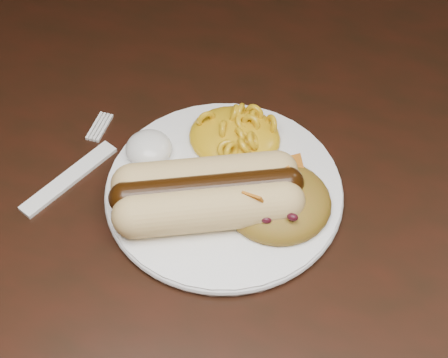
# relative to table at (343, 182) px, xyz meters

# --- Properties ---
(table) EXTENTS (1.60, 0.90, 0.75)m
(table) POSITION_rel_table_xyz_m (0.00, 0.00, 0.00)
(table) COLOR black
(table) RESTS_ON floor
(plate) EXTENTS (0.21, 0.21, 0.01)m
(plate) POSITION_rel_table_xyz_m (-0.09, -0.12, 0.10)
(plate) COLOR white
(plate) RESTS_ON table
(hotdog) EXTENTS (0.13, 0.11, 0.04)m
(hotdog) POSITION_rel_table_xyz_m (-0.10, -0.15, 0.12)
(hotdog) COLOR tan
(hotdog) RESTS_ON plate
(mac_and_cheese) EXTENTS (0.10, 0.10, 0.03)m
(mac_and_cheese) POSITION_rel_table_xyz_m (-0.10, -0.07, 0.12)
(mac_and_cheese) COLOR gold
(mac_and_cheese) RESTS_ON plate
(sour_cream) EXTENTS (0.04, 0.04, 0.02)m
(sour_cream) POSITION_rel_table_xyz_m (-0.17, -0.11, 0.12)
(sour_cream) COLOR white
(sour_cream) RESTS_ON plate
(taco_salad) EXTENTS (0.09, 0.09, 0.04)m
(taco_salad) POSITION_rel_table_xyz_m (-0.05, -0.13, 0.12)
(taco_salad) COLOR #A83C1B
(taco_salad) RESTS_ON plate
(fork) EXTENTS (0.09, 0.16, 0.00)m
(fork) POSITION_rel_table_xyz_m (-0.23, -0.15, 0.09)
(fork) COLOR white
(fork) RESTS_ON table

